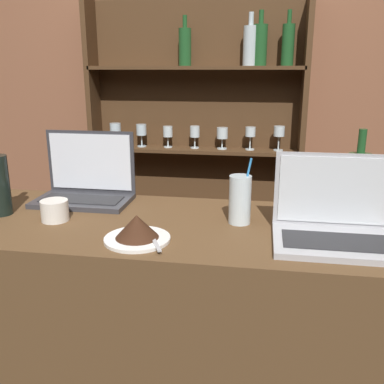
# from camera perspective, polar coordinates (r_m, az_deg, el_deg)

# --- Properties ---
(bar_counter) EXTENTS (1.61, 0.58, 1.02)m
(bar_counter) POSITION_cam_1_polar(r_m,az_deg,el_deg) (1.65, -4.06, -20.81)
(bar_counter) COLOR brown
(bar_counter) RESTS_ON ground_plane
(back_wall) EXTENTS (7.00, 0.06, 2.70)m
(back_wall) POSITION_cam_1_polar(r_m,az_deg,el_deg) (2.63, 2.37, 12.82)
(back_wall) COLOR brown
(back_wall) RESTS_ON ground_plane
(back_shelf) EXTENTS (1.26, 0.18, 1.88)m
(back_shelf) POSITION_cam_1_polar(r_m,az_deg,el_deg) (2.60, 0.87, 5.09)
(back_shelf) COLOR #472D19
(back_shelf) RESTS_ON ground_plane
(laptop_near) EXTENTS (0.35, 0.20, 0.26)m
(laptop_near) POSITION_cam_1_polar(r_m,az_deg,el_deg) (1.67, -13.94, 1.00)
(laptop_near) COLOR #333338
(laptop_near) RESTS_ON bar_counter
(laptop_far) EXTENTS (0.35, 0.24, 0.25)m
(laptop_far) POSITION_cam_1_polar(r_m,az_deg,el_deg) (1.31, 18.44, -3.99)
(laptop_far) COLOR #ADADB2
(laptop_far) RESTS_ON bar_counter
(cake_plate) EXTENTS (0.19, 0.19, 0.08)m
(cake_plate) POSITION_cam_1_polar(r_m,az_deg,el_deg) (1.26, -7.34, -4.99)
(cake_plate) COLOR white
(cake_plate) RESTS_ON bar_counter
(water_glass) EXTENTS (0.07, 0.07, 0.22)m
(water_glass) POSITION_cam_1_polar(r_m,az_deg,el_deg) (1.38, 6.42, -1.01)
(water_glass) COLOR silver
(water_glass) RESTS_ON bar_counter
(wine_bottle_green) EXTENTS (0.08, 0.08, 0.29)m
(wine_bottle_green) POSITION_cam_1_polar(r_m,az_deg,el_deg) (1.55, 21.19, 1.18)
(wine_bottle_green) COLOR #1E4C23
(wine_bottle_green) RESTS_ON bar_counter
(coffee_cup) EXTENTS (0.09, 0.09, 0.07)m
(coffee_cup) POSITION_cam_1_polar(r_m,az_deg,el_deg) (1.48, -17.83, -2.36)
(coffee_cup) COLOR silver
(coffee_cup) RESTS_ON bar_counter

